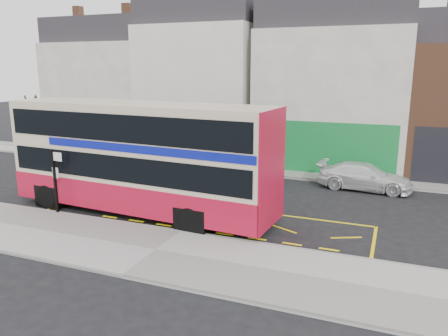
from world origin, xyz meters
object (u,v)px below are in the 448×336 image
at_px(bus_stop_post, 56,175).
at_px(street_tree_left, 36,103).
at_px(double_decker_bus, 140,157).
at_px(car_silver, 117,157).
at_px(car_grey, 235,167).
at_px(street_tree_right, 395,118).
at_px(car_white, 365,177).

bearing_deg(bus_stop_post, street_tree_left, 139.85).
height_order(double_decker_bus, car_silver, double_decker_bus).
bearing_deg(car_grey, double_decker_bus, 153.30).
bearing_deg(car_grey, street_tree_right, -77.20).
height_order(bus_stop_post, car_grey, bus_stop_post).
relative_size(car_silver, street_tree_right, 0.77).
distance_m(double_decker_bus, bus_stop_post, 3.67).
bearing_deg(car_grey, car_white, -97.51).
distance_m(car_white, street_tree_right, 4.46).
distance_m(car_silver, street_tree_right, 17.00).
xyz_separation_m(double_decker_bus, car_white, (8.79, 7.63, -1.86)).
height_order(car_grey, street_tree_left, street_tree_left).
xyz_separation_m(car_white, street_tree_right, (1.20, 3.27, 2.79)).
bearing_deg(street_tree_right, double_decker_bus, -132.51).
relative_size(car_white, street_tree_left, 0.88).
xyz_separation_m(bus_stop_post, street_tree_left, (-11.92, 11.33, 1.85)).
height_order(car_silver, car_grey, car_grey).
distance_m(double_decker_bus, street_tree_left, 18.04).
bearing_deg(double_decker_bus, bus_stop_post, -149.70).
bearing_deg(double_decker_bus, car_silver, 135.66).
xyz_separation_m(bus_stop_post, street_tree_right, (13.22, 12.50, 1.66)).
height_order(double_decker_bus, street_tree_right, street_tree_right).
bearing_deg(double_decker_bus, car_grey, 79.79).
bearing_deg(street_tree_left, street_tree_right, 2.65).
bearing_deg(car_white, car_silver, 95.68).
bearing_deg(car_silver, street_tree_right, -75.75).
bearing_deg(street_tree_right, bus_stop_post, -136.62).
bearing_deg(car_grey, bus_stop_post, 137.34).
bearing_deg(car_white, double_decker_bus, 134.71).
xyz_separation_m(bus_stop_post, car_white, (12.02, 9.22, -1.13)).
height_order(double_decker_bus, car_grey, double_decker_bus).
bearing_deg(car_silver, double_decker_bus, -137.09).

